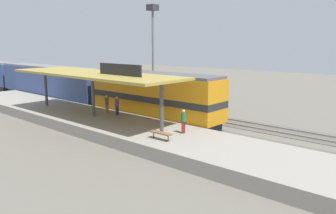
{
  "coord_description": "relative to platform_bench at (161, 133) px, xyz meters",
  "views": [
    {
      "loc": [
        -21.47,
        -23.42,
        7.12
      ],
      "look_at": [
        -1.38,
        -5.78,
        2.0
      ],
      "focal_mm": 35.29,
      "sensor_mm": 36.0,
      "label": 1
    }
  ],
  "objects": [
    {
      "name": "track_near",
      "position": [
        6.0,
        9.2,
        -1.31
      ],
      "size": [
        3.2,
        110.0,
        0.16
      ],
      "color": "#565249",
      "rests_on": "ground"
    },
    {
      "name": "track_far",
      "position": [
        10.6,
        9.2,
        -1.31
      ],
      "size": [
        3.2,
        110.0,
        0.16
      ],
      "color": "#565249",
      "rests_on": "ground"
    },
    {
      "name": "locomotive",
      "position": [
        6.0,
        6.62,
        1.07
      ],
      "size": [
        2.93,
        14.43,
        4.44
      ],
      "color": "#28282D",
      "rests_on": "track_near"
    },
    {
      "name": "platform_bench",
      "position": [
        0.0,
        0.0,
        0.0
      ],
      "size": [
        0.44,
        1.7,
        0.5
      ],
      "color": "#333338",
      "rests_on": "platform"
    },
    {
      "name": "platform",
      "position": [
        1.4,
        9.2,
        -0.89
      ],
      "size": [
        6.0,
        44.0,
        0.9
      ],
      "primitive_type": "cube",
      "color": "gray",
      "rests_on": "ground"
    },
    {
      "name": "passenger_carriage_front",
      "position": [
        6.0,
        24.62,
        0.97
      ],
      "size": [
        2.9,
        20.0,
        4.24
      ],
      "color": "#28282D",
      "rests_on": "track_near"
    },
    {
      "name": "person_waiting",
      "position": [
        3.03,
        8.01,
        0.51
      ],
      "size": [
        0.34,
        0.34,
        1.71
      ],
      "color": "navy",
      "rests_on": "platform"
    },
    {
      "name": "light_mast",
      "position": [
        13.8,
        13.9,
        7.05
      ],
      "size": [
        1.1,
        1.1,
        11.7
      ],
      "color": "slate",
      "rests_on": "ground"
    },
    {
      "name": "person_boarding",
      "position": [
        2.88,
        9.26,
        0.51
      ],
      "size": [
        0.34,
        0.34,
        1.71
      ],
      "color": "olive",
      "rests_on": "platform"
    },
    {
      "name": "person_walking",
      "position": [
        2.22,
        -0.14,
        0.51
      ],
      "size": [
        0.34,
        0.34,
        1.71
      ],
      "color": "maroon",
      "rests_on": "platform"
    },
    {
      "name": "ground_plane",
      "position": [
        8.0,
        9.2,
        -1.34
      ],
      "size": [
        120.0,
        120.0,
        0.0
      ],
      "primitive_type": "plane",
      "color": "#666056"
    },
    {
      "name": "station_canopy",
      "position": [
        1.4,
        9.11,
        3.19
      ],
      "size": [
        5.2,
        18.0,
        4.7
      ],
      "color": "#47474C",
      "rests_on": "platform"
    }
  ]
}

